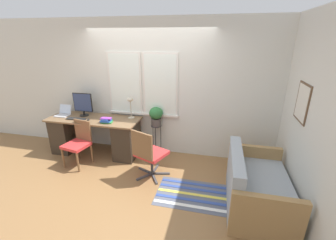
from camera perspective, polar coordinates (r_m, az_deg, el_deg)
name	(u,v)px	position (r m, az deg, el deg)	size (l,w,h in m)	color
ground_plane	(140,167)	(4.42, -7.15, -11.71)	(14.00, 14.00, 0.00)	olive
wall_back_with_window	(150,89)	(4.58, -4.69, 7.86)	(9.00, 0.12, 2.70)	silver
wall_right_with_picture	(300,109)	(3.82, 30.45, 2.51)	(0.08, 9.00, 2.70)	silver
desk	(95,135)	(4.95, -17.94, -3.58)	(1.88, 0.68, 0.78)	brown
laptop	(63,113)	(5.23, -25.05, 1.59)	(0.28, 0.28, 0.21)	#B7B7BC
monitor	(83,104)	(4.98, -20.81, 3.81)	(0.42, 0.19, 0.48)	black
keyboard	(76,119)	(4.88, -22.30, 0.25)	(0.40, 0.12, 0.02)	black
mouse	(88,120)	(4.73, -19.57, 0.09)	(0.04, 0.07, 0.03)	black
desk_lamp	(130,103)	(4.57, -9.52, 4.38)	(0.13, 0.13, 0.43)	#BCB299
book_stack	(106,120)	(4.49, -15.40, -0.06)	(0.22, 0.18, 0.10)	green
desk_chair_wooden	(78,142)	(4.61, -21.80, -5.22)	(0.49, 0.50, 0.85)	brown
office_chair_swivel	(149,153)	(3.90, -4.91, -8.34)	(0.62, 0.64, 0.91)	#47474C
couch_loveseat	(255,188)	(3.63, 21.26, -15.70)	(0.84, 1.39, 0.80)	#9EA8B2
plant_stand	(156,129)	(4.66, -2.98, -2.41)	(0.22, 0.22, 0.63)	#333338
potted_plant	(156,115)	(4.55, -3.05, 1.23)	(0.28, 0.28, 0.39)	#514C47
floor_rug_striped	(193,195)	(3.75, 6.46, -18.29)	(1.16, 0.74, 0.01)	#565B6B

